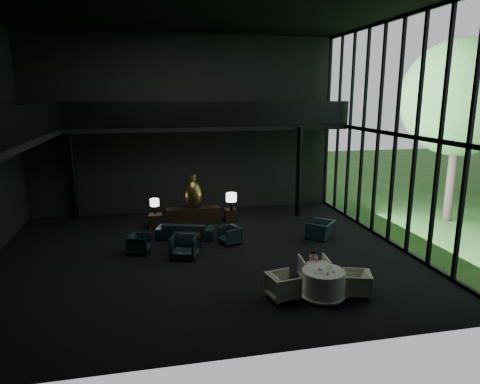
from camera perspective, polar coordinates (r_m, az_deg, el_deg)
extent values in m
cube|color=black|center=(14.88, -4.85, -8.38)|extent=(14.00, 12.00, 0.02)
cube|color=black|center=(14.12, -5.52, 23.51)|extent=(14.00, 12.00, 0.02)
cube|color=black|center=(19.89, -7.29, 8.79)|extent=(14.00, 0.04, 8.00)
cube|color=black|center=(8.07, 0.05, 3.01)|extent=(14.00, 0.04, 8.00)
cube|color=black|center=(19.01, -3.99, 8.68)|extent=(12.00, 2.00, 0.25)
cube|color=black|center=(14.19, -25.91, 8.44)|extent=(0.06, 12.00, 1.00)
cube|color=black|center=(17.99, -3.56, 10.36)|extent=(12.00, 0.06, 1.00)
cylinder|color=black|center=(20.04, -21.45, 2.26)|extent=(0.24, 0.24, 4.00)
cylinder|color=black|center=(19.21, 7.84, 2.62)|extent=(0.24, 0.24, 4.00)
cylinder|color=#382D23|center=(20.44, 26.48, 3.27)|extent=(0.36, 0.36, 4.90)
sphere|color=#2B5E21|center=(20.23, 27.28, 11.11)|extent=(4.80, 4.80, 4.80)
cube|color=black|center=(18.26, -6.21, -3.17)|extent=(2.25, 0.51, 0.72)
ellipsoid|color=#B57C45|center=(18.05, -6.29, -0.24)|extent=(0.76, 0.76, 1.18)
cylinder|color=#B57C45|center=(17.91, -6.35, 1.97)|extent=(0.26, 0.26, 0.24)
cube|color=black|center=(18.01, -11.22, -3.80)|extent=(0.53, 0.53, 0.58)
cylinder|color=black|center=(18.01, -11.29, -2.32)|extent=(0.11, 0.11, 0.32)
cylinder|color=white|center=(17.93, -11.33, -1.37)|extent=(0.37, 0.37, 0.29)
cube|color=black|center=(18.54, -1.29, -3.09)|extent=(0.51, 0.51, 0.56)
cylinder|color=black|center=(18.20, -1.16, -1.84)|extent=(0.13, 0.13, 0.39)
cylinder|color=white|center=(18.11, -1.17, -0.70)|extent=(0.45, 0.45, 0.36)
imported|color=#192B2F|center=(16.49, -7.27, -4.67)|extent=(2.34, 1.26, 0.88)
imported|color=black|center=(15.32, -13.24, -6.72)|extent=(0.76, 0.78, 0.67)
imported|color=#132836|center=(15.79, -1.42, -5.78)|extent=(0.79, 0.82, 0.66)
imported|color=#22373C|center=(14.58, -7.46, -6.91)|extent=(1.14, 1.10, 0.95)
imported|color=#172D3B|center=(16.66, 10.70, -4.68)|extent=(1.11, 1.13, 0.84)
cube|color=black|center=(15.85, -7.04, -6.29)|extent=(0.95, 0.95, 0.41)
cylinder|color=white|center=(12.07, 11.00, -11.88)|extent=(1.16, 1.16, 0.75)
cone|color=white|center=(12.21, 10.93, -13.27)|extent=(1.31, 1.31, 0.10)
imported|color=#B8B39B|center=(12.93, 9.83, -9.82)|extent=(0.92, 0.87, 0.87)
imported|color=beige|center=(12.38, 15.32, -11.61)|extent=(0.82, 0.85, 0.70)
imported|color=beige|center=(11.79, 5.76, -12.20)|extent=(0.86, 0.90, 0.79)
cylinder|color=pink|center=(12.75, 9.75, -9.19)|extent=(0.25, 0.25, 0.36)
sphere|color=#D8A884|center=(12.66, 9.80, -8.05)|extent=(0.18, 0.18, 0.18)
ellipsoid|color=black|center=(12.64, 9.80, -7.92)|extent=(0.19, 0.19, 0.13)
cylinder|color=white|center=(11.78, 10.46, -10.46)|extent=(0.30, 0.30, 0.02)
cylinder|color=white|center=(12.17, 11.84, -9.75)|extent=(0.24, 0.24, 0.01)
cylinder|color=white|center=(11.95, 11.98, -10.19)|extent=(0.17, 0.17, 0.01)
cylinder|color=white|center=(11.84, 12.39, -10.26)|extent=(0.09, 0.09, 0.06)
ellipsoid|color=white|center=(11.92, 10.63, -10.03)|extent=(0.15, 0.15, 0.07)
cylinder|color=#99999E|center=(11.67, 11.61, -10.59)|extent=(0.07, 0.07, 0.08)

